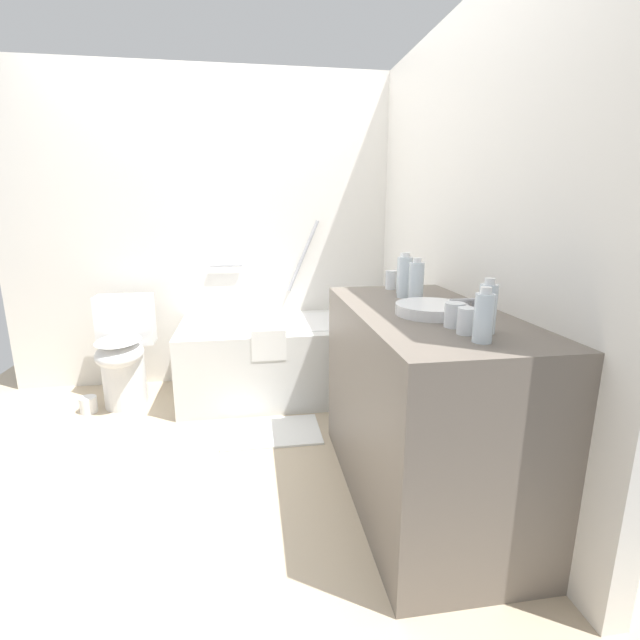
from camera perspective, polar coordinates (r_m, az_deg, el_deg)
ground_plane at (r=2.72m, az=-13.48°, el=-15.85°), size 3.63×3.63×0.00m
wall_back_tiled at (r=3.57m, az=-13.11°, el=10.68°), size 3.03×0.10×2.31m
wall_right_mirror at (r=2.61m, az=16.62°, el=9.41°), size 0.10×2.70×2.31m
bathtub at (r=3.31m, az=-4.43°, el=-4.50°), size 1.47×0.75×1.24m
toilet at (r=3.40m, az=-23.51°, el=-3.76°), size 0.38×0.54×0.75m
vanity_counter at (r=2.15m, az=12.61°, el=-10.60°), size 0.63×1.30×0.90m
sink_basin at (r=1.94m, az=13.85°, el=1.32°), size 0.30×0.30×0.05m
sink_faucet at (r=2.01m, az=18.49°, el=1.65°), size 0.12×0.15×0.06m
water_bottle_0 at (r=2.28m, az=10.63°, el=5.38°), size 0.07×0.07×0.22m
water_bottle_1 at (r=1.70m, az=20.33°, el=1.44°), size 0.06×0.06×0.20m
water_bottle_2 at (r=1.57m, az=19.91°, el=0.34°), size 0.06×0.06×0.18m
water_bottle_3 at (r=2.39m, az=10.36°, el=5.64°), size 0.06×0.06×0.21m
water_bottle_4 at (r=2.17m, az=12.02°, el=4.73°), size 0.07×0.07×0.21m
drinking_glass_0 at (r=2.51m, az=8.95°, el=5.01°), size 0.06×0.06×0.10m
drinking_glass_1 at (r=1.67m, az=17.96°, el=-0.12°), size 0.07×0.07×0.09m
drinking_glass_2 at (r=1.75m, az=16.56°, el=0.61°), size 0.07×0.07×0.09m
bath_mat at (r=2.86m, az=-6.17°, el=-13.83°), size 0.59×0.38×0.01m
toilet_paper_roll at (r=3.45m, az=-27.13°, el=-9.46°), size 0.11×0.11×0.11m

